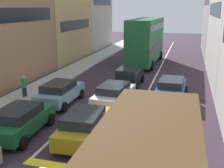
% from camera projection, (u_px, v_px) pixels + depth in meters
% --- Properties ---
extents(sidewalk_left, '(2.60, 64.00, 0.14)m').
position_uv_depth(sidewalk_left, '(66.00, 74.00, 27.54)').
color(sidewalk_left, '#B3B3B3').
rests_on(sidewalk_left, ground).
extents(lane_stripe_left, '(0.16, 60.00, 0.01)m').
position_uv_depth(lane_stripe_left, '(117.00, 78.00, 26.31)').
color(lane_stripe_left, silver).
rests_on(lane_stripe_left, ground).
extents(lane_stripe_right, '(0.16, 60.00, 0.01)m').
position_uv_depth(lane_stripe_right, '(154.00, 80.00, 25.46)').
color(lane_stripe_right, silver).
rests_on(lane_stripe_right, ground).
extents(building_row_left, '(7.20, 43.90, 13.25)m').
position_uv_depth(building_row_left, '(23.00, 12.00, 29.18)').
color(building_row_left, tan).
rests_on(building_row_left, ground).
extents(removalist_box_truck, '(2.79, 7.74, 3.58)m').
position_uv_depth(removalist_box_truck, '(152.00, 164.00, 8.11)').
color(removalist_box_truck, '#B7B29E').
rests_on(removalist_box_truck, ground).
extents(sedan_centre_lane_second, '(2.25, 4.39, 1.49)m').
position_uv_depth(sedan_centre_lane_second, '(85.00, 125.00, 13.76)').
color(sedan_centre_lane_second, '#B29319').
rests_on(sedan_centre_lane_second, ground).
extents(wagon_left_lane_second, '(2.17, 4.35, 1.49)m').
position_uv_depth(wagon_left_lane_second, '(20.00, 120.00, 14.37)').
color(wagon_left_lane_second, '#19592D').
rests_on(wagon_left_lane_second, ground).
extents(hatchback_centre_lane_third, '(2.28, 4.41, 1.49)m').
position_uv_depth(hatchback_centre_lane_third, '(114.00, 94.00, 18.64)').
color(hatchback_centre_lane_third, silver).
rests_on(hatchback_centre_lane_third, ground).
extents(sedan_left_lane_third, '(2.09, 4.32, 1.49)m').
position_uv_depth(sedan_left_lane_third, '(60.00, 92.00, 19.07)').
color(sedan_left_lane_third, '#759EB7').
rests_on(sedan_left_lane_third, ground).
extents(coupe_centre_lane_fourth, '(2.10, 4.32, 1.49)m').
position_uv_depth(coupe_centre_lane_fourth, '(128.00, 76.00, 23.54)').
color(coupe_centre_lane_fourth, black).
rests_on(coupe_centre_lane_fourth, ground).
extents(sedan_right_lane_behind_truck, '(2.09, 4.32, 1.49)m').
position_uv_depth(sedan_right_lane_behind_truck, '(161.00, 114.00, 15.22)').
color(sedan_right_lane_behind_truck, '#A51E1E').
rests_on(sedan_right_lane_behind_truck, ground).
extents(wagon_right_lane_far, '(2.19, 4.36, 1.49)m').
position_uv_depth(wagon_right_lane_far, '(171.00, 88.00, 20.06)').
color(wagon_right_lane_far, '#194C8C').
rests_on(wagon_right_lane_far, ground).
extents(bus_mid_queue_primary, '(3.04, 10.57, 5.06)m').
position_uv_depth(bus_mid_queue_primary, '(146.00, 39.00, 32.06)').
color(bus_mid_queue_primary, '#1E6033').
rests_on(bus_mid_queue_primary, ground).
extents(pedestrian_near_kerb, '(0.34, 0.51, 1.66)m').
position_uv_depth(pedestrian_near_kerb, '(24.00, 86.00, 20.15)').
color(pedestrian_near_kerb, '#262D47').
rests_on(pedestrian_near_kerb, ground).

